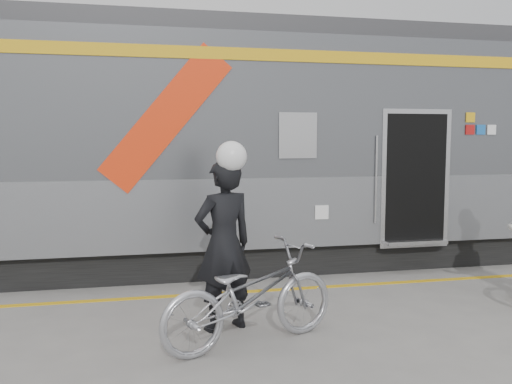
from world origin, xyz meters
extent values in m
plane|color=slate|center=(0.00, 0.00, 0.00)|extent=(90.00, 90.00, 0.00)
cube|color=black|center=(-0.04, 4.20, 0.25)|extent=(24.00, 2.70, 0.50)
cube|color=#9EA0A5|center=(-0.04, 4.20, 1.05)|extent=(24.00, 3.00, 1.10)
cube|color=#5B5E62|center=(-0.04, 4.20, 2.70)|extent=(24.00, 3.00, 2.20)
cube|color=#38383A|center=(-0.04, 4.20, 3.95)|extent=(24.00, 2.64, 0.30)
cube|color=gold|center=(-0.04, 2.69, 3.45)|extent=(24.00, 0.02, 0.18)
cube|color=red|center=(-1.84, 2.69, 2.50)|extent=(1.96, 0.01, 2.19)
cube|color=black|center=(0.16, 2.69, 2.25)|extent=(0.55, 0.02, 0.65)
cube|color=black|center=(2.16, 2.90, 1.55)|extent=(1.05, 0.45, 2.10)
cube|color=silver|center=(2.16, 2.69, 1.55)|extent=(1.20, 0.02, 2.25)
cylinder|color=silver|center=(1.46, 2.67, 1.55)|extent=(0.04, 0.04, 1.40)
cube|color=silver|center=(2.16, 2.65, 0.52)|extent=(1.05, 0.25, 0.06)
cube|color=gold|center=(3.11, 2.69, 2.55)|extent=(0.16, 0.01, 0.16)
cube|color=#A11312|center=(3.11, 2.69, 2.35)|extent=(0.16, 0.01, 0.16)
cube|color=#1A5DA9|center=(3.31, 2.69, 2.35)|extent=(0.16, 0.01, 0.16)
cube|color=silver|center=(3.51, 2.69, 2.35)|extent=(0.16, 0.01, 0.16)
cube|color=silver|center=(0.56, 2.69, 1.05)|extent=(0.22, 0.01, 0.22)
cube|color=gold|center=(0.00, 2.15, 0.00)|extent=(24.00, 0.12, 0.01)
imported|color=black|center=(-1.30, 0.71, 0.99)|extent=(0.84, 0.69, 1.98)
imported|color=#A6A8AE|center=(-1.10, 0.16, 0.55)|extent=(2.20, 1.38, 1.09)
sphere|color=white|center=(-1.30, 0.71, 2.15)|extent=(0.34, 0.34, 0.34)
camera|label=1|loc=(-2.23, -5.33, 2.19)|focal=38.00mm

